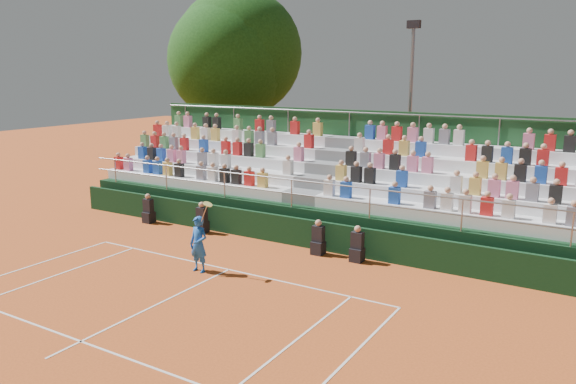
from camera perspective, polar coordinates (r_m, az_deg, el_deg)
The scene contains 8 objects.
ground at distance 17.46m, azimuth -6.03°, elevation -7.86°, with size 90.00×90.00×0.00m, color #C75621.
courtside_wall at distance 19.82m, azimuth -0.45°, elevation -3.83°, with size 20.00×0.15×1.00m, color black.
line_officials at distance 20.09m, azimuth -4.02°, elevation -3.71°, with size 9.53×0.40×1.19m.
grandstand at distance 22.40m, azimuth 3.90°, elevation -0.42°, with size 20.00×5.20×4.40m.
tennis_player at distance 17.17m, azimuth -9.06°, elevation -5.25°, with size 0.85×0.43×2.22m.
tree_west at distance 32.94m, azimuth -5.99°, elevation 13.13°, with size 6.95×6.95×10.06m.
tree_east at distance 33.51m, azimuth -5.07°, elevation 13.87°, with size 7.34×7.34×10.69m.
floodlight_mast at distance 26.91m, azimuth 12.34°, elevation 9.36°, with size 0.60×0.25×8.22m.
Camera 1 is at (10.02, -13.01, 5.94)m, focal length 35.00 mm.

